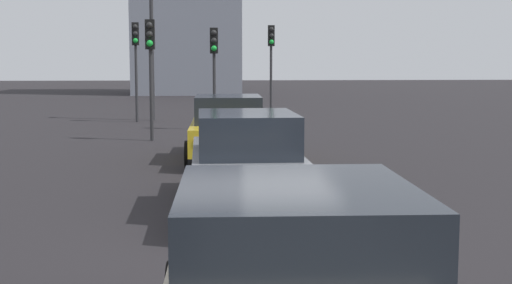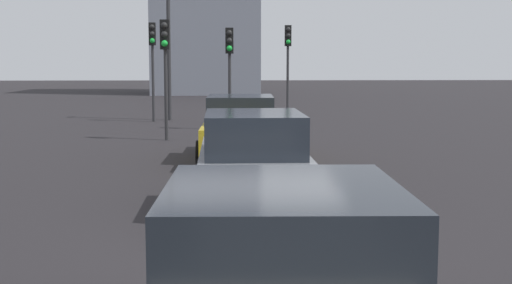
% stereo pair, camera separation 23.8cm
% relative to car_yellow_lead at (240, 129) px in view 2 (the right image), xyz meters
% --- Properties ---
extents(ground_plane, '(160.00, 160.00, 0.20)m').
position_rel_car_yellow_lead_xyz_m(ground_plane, '(-7.65, 0.04, -0.87)').
color(ground_plane, black).
extents(car_yellow_lead, '(4.64, 2.08, 1.60)m').
position_rel_car_yellow_lead_xyz_m(car_yellow_lead, '(0.00, 0.00, 0.00)').
color(car_yellow_lead, gold).
rests_on(car_yellow_lead, ground_plane).
extents(car_grey_second, '(4.73, 2.00, 1.62)m').
position_rel_car_yellow_lead_xyz_m(car_grey_second, '(-5.85, -0.12, 0.01)').
color(car_grey_second, slate).
rests_on(car_grey_second, ground_plane).
extents(traffic_light_near_left, '(0.32, 0.30, 3.98)m').
position_rel_car_yellow_lead_xyz_m(traffic_light_near_left, '(10.84, 3.37, 2.10)').
color(traffic_light_near_left, '#2D2D30').
rests_on(traffic_light_near_left, ground_plane).
extents(traffic_light_near_right, '(0.32, 0.29, 3.61)m').
position_rel_car_yellow_lead_xyz_m(traffic_light_near_right, '(7.40, 0.28, 1.84)').
color(traffic_light_near_right, '#2D2D30').
rests_on(traffic_light_near_right, ground_plane).
extents(traffic_light_far_left, '(0.32, 0.29, 3.70)m').
position_rel_car_yellow_lead_xyz_m(traffic_light_far_left, '(4.22, 2.24, 1.90)').
color(traffic_light_far_left, '#2D2D30').
rests_on(traffic_light_far_left, ground_plane).
extents(traffic_light_far_right, '(0.32, 0.28, 4.00)m').
position_rel_car_yellow_lead_xyz_m(traffic_light_far_right, '(13.02, -2.26, 2.11)').
color(traffic_light_far_right, '#2D2D30').
rests_on(traffic_light_far_right, ground_plane).
extents(street_lamp_kerbside, '(0.56, 0.36, 6.64)m').
position_rel_car_yellow_lead_xyz_m(street_lamp_kerbside, '(11.64, 2.79, 3.19)').
color(street_lamp_kerbside, '#2D2D30').
rests_on(street_lamp_kerbside, ground_plane).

